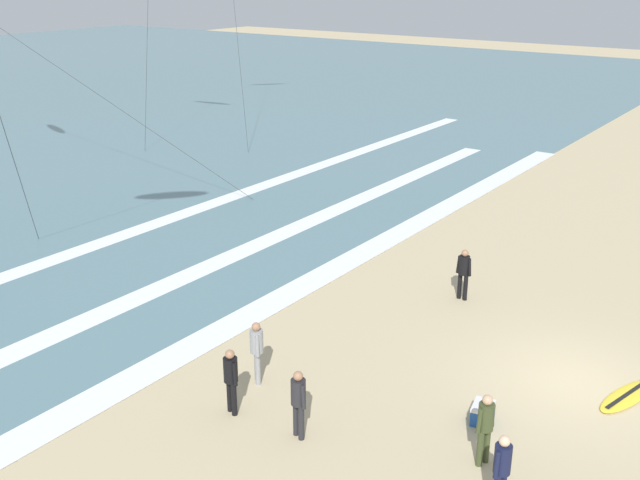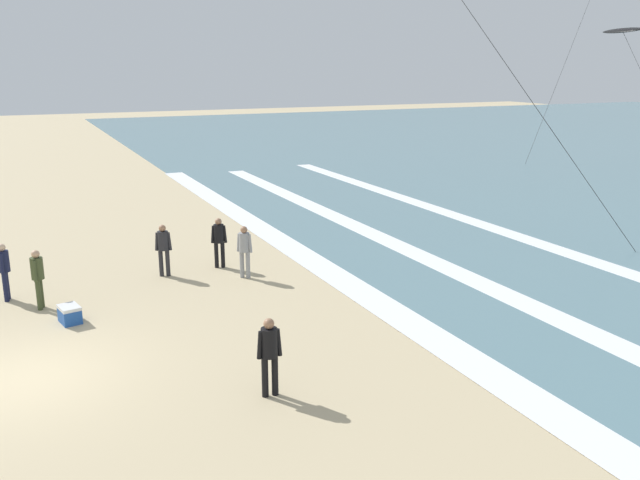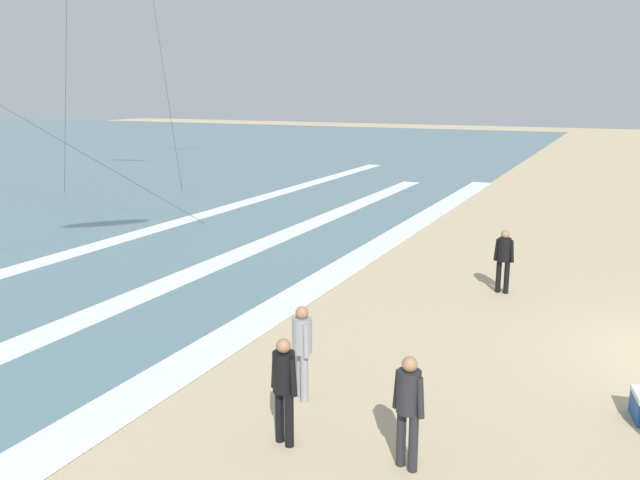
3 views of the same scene
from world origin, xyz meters
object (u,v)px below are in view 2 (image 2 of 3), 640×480
at_px(surfer_right_near, 219,238).
at_px(surfer_left_far, 269,350).
at_px(surfer_left_near, 38,274).
at_px(cooler_box, 70,314).
at_px(kite_black_high_left, 623,31).
at_px(surfer_background_far, 244,247).
at_px(surfer_foreground_main, 4,267).
at_px(surfer_mid_group, 163,246).

bearing_deg(surfer_right_near, surfer_left_far, -10.15).
xyz_separation_m(surfer_left_near, cooler_box, (1.37, 0.61, -0.74)).
height_order(surfer_left_far, kite_black_high_left, kite_black_high_left).
xyz_separation_m(surfer_left_far, kite_black_high_left, (-18.42, 28.97, 7.16)).
distance_m(surfer_left_far, surfer_background_far, 7.53).
bearing_deg(surfer_foreground_main, kite_black_high_left, 107.09).
xyz_separation_m(surfer_foreground_main, kite_black_high_left, (-10.32, 33.57, 7.16)).
bearing_deg(surfer_foreground_main, surfer_right_near, 94.85).
distance_m(surfer_mid_group, surfer_foreground_main, 4.39).
bearing_deg(surfer_foreground_main, cooler_box, 29.93).
relative_size(surfer_mid_group, surfer_foreground_main, 1.00).
relative_size(surfer_background_far, surfer_right_near, 1.00).
distance_m(surfer_left_far, cooler_box, 6.53).
relative_size(surfer_mid_group, kite_black_high_left, 0.19).
relative_size(surfer_right_near, cooler_box, 2.31).
height_order(surfer_mid_group, surfer_left_near, same).
xyz_separation_m(surfer_left_far, surfer_background_far, (-7.27, 1.93, 0.00)).
distance_m(surfer_foreground_main, cooler_box, 2.92).
bearing_deg(cooler_box, surfer_background_far, 107.58).
bearing_deg(surfer_left_near, surfer_left_far, 28.45).
bearing_deg(surfer_right_near, cooler_box, -57.92).
distance_m(surfer_right_near, kite_black_high_left, 29.99).
relative_size(surfer_background_far, surfer_left_near, 1.00).
bearing_deg(cooler_box, surfer_mid_group, 133.59).
relative_size(surfer_mid_group, surfer_background_far, 1.00).
xyz_separation_m(surfer_left_far, surfer_left_near, (-7.02, -3.80, 0.00)).
bearing_deg(surfer_background_far, surfer_mid_group, -119.01).
bearing_deg(surfer_mid_group, surfer_left_far, 1.56).
distance_m(surfer_background_far, cooler_box, 5.43).
height_order(surfer_left_far, surfer_mid_group, same).
height_order(surfer_left_near, surfer_right_near, same).
relative_size(surfer_left_far, cooler_box, 2.31).
bearing_deg(surfer_background_far, surfer_left_near, -87.47).
bearing_deg(cooler_box, kite_black_high_left, 111.66).
height_order(surfer_background_far, kite_black_high_left, kite_black_high_left).
bearing_deg(surfer_right_near, surfer_foreground_main, -85.15).
xyz_separation_m(surfer_background_far, cooler_box, (1.62, -5.13, -0.74)).
relative_size(surfer_left_far, surfer_mid_group, 1.00).
bearing_deg(cooler_box, surfer_right_near, 122.08).
xyz_separation_m(surfer_left_far, surfer_right_near, (-8.62, 1.54, 0.00)).
relative_size(surfer_left_near, kite_black_high_left, 0.19).
bearing_deg(surfer_right_near, surfer_background_far, 16.12).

